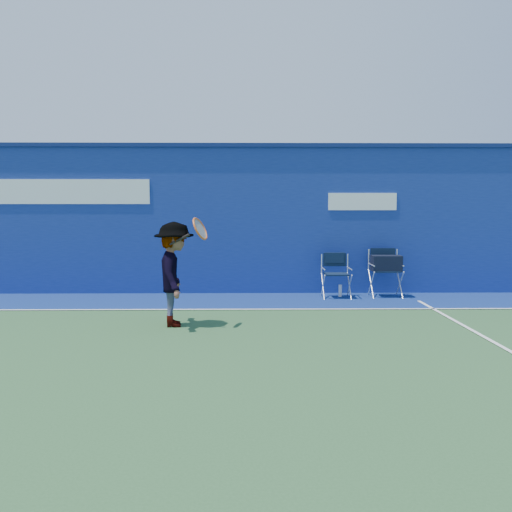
{
  "coord_description": "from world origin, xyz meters",
  "views": [
    {
      "loc": [
        1.26,
        -6.11,
        1.79
      ],
      "look_at": [
        1.38,
        2.6,
        1.0
      ],
      "focal_mm": 38.0,
      "sensor_mm": 36.0,
      "label": 1
    }
  ],
  "objects_px": {
    "directors_chair_left": "(336,283)",
    "directors_chair_right": "(386,277)",
    "water_bottle": "(340,291)",
    "tennis_player": "(175,274)"
  },
  "relations": [
    {
      "from": "directors_chair_right",
      "to": "water_bottle",
      "type": "xyz_separation_m",
      "value": [
        -0.9,
        0.01,
        -0.28
      ]
    },
    {
      "from": "directors_chair_right",
      "to": "tennis_player",
      "type": "xyz_separation_m",
      "value": [
        -3.84,
        -2.57,
        0.39
      ]
    },
    {
      "from": "directors_chair_left",
      "to": "water_bottle",
      "type": "relative_size",
      "value": 3.56
    },
    {
      "from": "directors_chair_left",
      "to": "directors_chair_right",
      "type": "height_order",
      "value": "directors_chair_right"
    },
    {
      "from": "directors_chair_left",
      "to": "tennis_player",
      "type": "xyz_separation_m",
      "value": [
        -2.84,
        -2.47,
        0.5
      ]
    },
    {
      "from": "water_bottle",
      "to": "tennis_player",
      "type": "height_order",
      "value": "tennis_player"
    },
    {
      "from": "water_bottle",
      "to": "directors_chair_right",
      "type": "bearing_deg",
      "value": -0.36
    },
    {
      "from": "directors_chair_right",
      "to": "tennis_player",
      "type": "distance_m",
      "value": 4.64
    },
    {
      "from": "directors_chair_left",
      "to": "directors_chair_right",
      "type": "xyz_separation_m",
      "value": [
        1.0,
        0.11,
        0.11
      ]
    },
    {
      "from": "directors_chair_left",
      "to": "water_bottle",
      "type": "height_order",
      "value": "directors_chair_left"
    }
  ]
}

